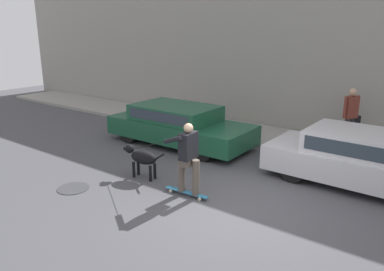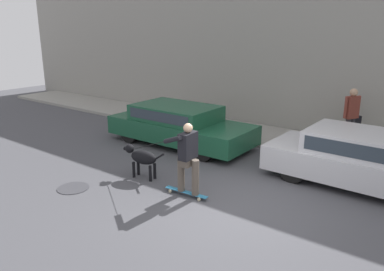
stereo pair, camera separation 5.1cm
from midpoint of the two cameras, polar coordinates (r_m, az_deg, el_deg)
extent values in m
plane|color=#47474C|center=(7.62, 6.96, -10.97)|extent=(36.00, 36.00, 0.00)
cube|color=gray|center=(12.52, 22.00, 11.94)|extent=(32.00, 0.30, 5.57)
cube|color=gray|center=(11.79, 18.96, -1.50)|extent=(30.00, 2.20, 0.12)
cylinder|color=black|center=(11.30, 6.49, -0.03)|extent=(0.66, 0.20, 0.66)
cylinder|color=black|center=(10.01, 1.85, -2.07)|extent=(0.66, 0.20, 0.66)
cylinder|color=black|center=(12.87, -4.29, 2.05)|extent=(0.66, 0.20, 0.66)
cylinder|color=black|center=(11.76, -9.38, 0.50)|extent=(0.66, 0.20, 0.66)
cube|color=#194C33|center=(11.38, -1.61, 0.95)|extent=(4.51, 1.85, 0.56)
cube|color=#194C33|center=(11.37, -2.34, 3.53)|extent=(2.52, 1.66, 0.45)
cube|color=#28333D|center=(10.75, -5.14, 2.86)|extent=(2.21, 0.02, 0.29)
cylinder|color=black|center=(10.30, 18.58, -2.50)|extent=(0.63, 0.21, 0.62)
cylinder|color=black|center=(8.97, 15.27, -4.99)|extent=(0.63, 0.21, 0.62)
cube|color=#BCBCC1|center=(9.24, 24.62, -4.22)|extent=(4.21, 1.83, 0.58)
cube|color=#BCBCC1|center=(9.11, 24.00, -0.90)|extent=(2.08, 1.61, 0.48)
cube|color=#28333D|center=(8.37, 22.64, -2.01)|extent=(1.80, 0.05, 0.31)
cylinder|color=black|center=(9.07, -8.71, -5.17)|extent=(0.07, 0.07, 0.38)
cylinder|color=black|center=(9.20, -8.02, -4.82)|extent=(0.07, 0.07, 0.38)
cylinder|color=black|center=(8.79, -6.21, -5.77)|extent=(0.07, 0.07, 0.38)
cylinder|color=black|center=(8.93, -5.54, -5.40)|extent=(0.07, 0.07, 0.38)
ellipsoid|color=black|center=(8.88, -7.21, -3.31)|extent=(0.73, 0.41, 0.33)
sphere|color=black|center=(9.08, -9.32, -1.98)|extent=(0.21, 0.21, 0.21)
cylinder|color=black|center=(9.14, -9.79, -1.98)|extent=(0.13, 0.11, 0.10)
cylinder|color=black|center=(8.59, -4.79, -3.21)|extent=(0.28, 0.08, 0.21)
cylinder|color=beige|center=(8.23, -3.17, -8.45)|extent=(0.07, 0.03, 0.07)
cylinder|color=beige|center=(8.34, -2.55, -8.10)|extent=(0.07, 0.03, 0.07)
cylinder|color=beige|center=(7.85, 1.26, -9.71)|extent=(0.07, 0.03, 0.07)
cylinder|color=beige|center=(7.96, 1.84, -9.32)|extent=(0.07, 0.03, 0.07)
cube|color=teal|center=(8.07, -0.71, -8.61)|extent=(1.04, 0.18, 0.02)
cylinder|color=brown|center=(7.98, -1.49, -5.86)|extent=(0.15, 0.15, 0.76)
cylinder|color=brown|center=(7.80, 0.70, -6.41)|extent=(0.15, 0.15, 0.76)
cube|color=brown|center=(7.78, -0.41, -4.05)|extent=(0.21, 0.35, 0.15)
cube|color=black|center=(7.66, -0.42, -1.56)|extent=(0.25, 0.45, 0.56)
sphere|color=tan|center=(7.56, -0.43, 1.16)|extent=(0.19, 0.19, 0.19)
cylinder|color=black|center=(7.89, 0.67, -1.28)|extent=(0.10, 0.10, 0.53)
cylinder|color=black|center=(7.59, -2.78, -0.64)|extent=(0.54, 0.20, 0.28)
cylinder|color=black|center=(8.44, -6.81, -1.59)|extent=(1.40, 0.30, 0.55)
cylinder|color=#28282D|center=(11.72, 23.17, 0.45)|extent=(0.14, 0.14, 0.86)
cylinder|color=#28282D|center=(11.61, 22.65, 0.36)|extent=(0.14, 0.14, 0.86)
cube|color=brown|center=(11.50, 23.32, 3.97)|extent=(0.36, 0.44, 0.63)
cylinder|color=brown|center=(11.68, 24.12, 4.12)|extent=(0.09, 0.09, 0.60)
cylinder|color=brown|center=(11.32, 22.50, 3.96)|extent=(0.09, 0.09, 0.60)
sphere|color=tan|center=(11.43, 23.55, 6.04)|extent=(0.22, 0.22, 0.22)
cube|color=black|center=(11.76, 23.89, 2.18)|extent=(0.23, 0.30, 0.22)
cylinder|color=#38383D|center=(8.83, -17.51, -7.65)|extent=(0.69, 0.69, 0.01)
camera|label=1|loc=(0.03, -89.84, 0.05)|focal=35.00mm
camera|label=2|loc=(0.03, 90.16, -0.05)|focal=35.00mm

